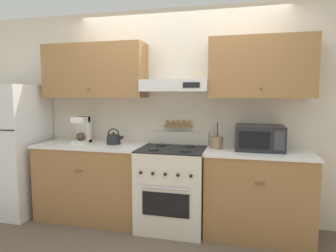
{
  "coord_description": "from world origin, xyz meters",
  "views": [
    {
      "loc": [
        0.76,
        -2.95,
        1.52
      ],
      "look_at": [
        -0.05,
        0.26,
        1.18
      ],
      "focal_mm": 32.0,
      "sensor_mm": 36.0,
      "label": 1
    }
  ],
  "objects_px": {
    "refrigerator": "(11,149)",
    "stove_range": "(173,188)",
    "utensil_crock": "(217,142)",
    "microwave": "(259,138)",
    "tea_kettle": "(114,138)",
    "coffee_maker": "(82,129)"
  },
  "relations": [
    {
      "from": "refrigerator",
      "to": "coffee_maker",
      "type": "relative_size",
      "value": 5.07
    },
    {
      "from": "coffee_maker",
      "to": "utensil_crock",
      "type": "xyz_separation_m",
      "value": [
        1.67,
        -0.03,
        -0.09
      ]
    },
    {
      "from": "tea_kettle",
      "to": "utensil_crock",
      "type": "xyz_separation_m",
      "value": [
        1.24,
        0.0,
        0.0
      ]
    },
    {
      "from": "stove_range",
      "to": "tea_kettle",
      "type": "xyz_separation_m",
      "value": [
        -0.75,
        0.08,
        0.53
      ]
    },
    {
      "from": "utensil_crock",
      "to": "microwave",
      "type": "bearing_deg",
      "value": 2.24
    },
    {
      "from": "stove_range",
      "to": "tea_kettle",
      "type": "height_order",
      "value": "tea_kettle"
    },
    {
      "from": "stove_range",
      "to": "refrigerator",
      "type": "relative_size",
      "value": 0.65
    },
    {
      "from": "tea_kettle",
      "to": "microwave",
      "type": "bearing_deg",
      "value": 0.6
    },
    {
      "from": "coffee_maker",
      "to": "microwave",
      "type": "height_order",
      "value": "coffee_maker"
    },
    {
      "from": "refrigerator",
      "to": "stove_range",
      "type": "bearing_deg",
      "value": 1.08
    },
    {
      "from": "stove_range",
      "to": "microwave",
      "type": "relative_size",
      "value": 2.12
    },
    {
      "from": "stove_range",
      "to": "coffee_maker",
      "type": "xyz_separation_m",
      "value": [
        -1.19,
        0.11,
        0.62
      ]
    },
    {
      "from": "stove_range",
      "to": "microwave",
      "type": "xyz_separation_m",
      "value": [
        0.94,
        0.1,
        0.6
      ]
    },
    {
      "from": "coffee_maker",
      "to": "utensil_crock",
      "type": "height_order",
      "value": "coffee_maker"
    },
    {
      "from": "microwave",
      "to": "stove_range",
      "type": "bearing_deg",
      "value": -173.97
    },
    {
      "from": "microwave",
      "to": "utensil_crock",
      "type": "distance_m",
      "value": 0.46
    },
    {
      "from": "stove_range",
      "to": "coffee_maker",
      "type": "height_order",
      "value": "coffee_maker"
    },
    {
      "from": "stove_range",
      "to": "microwave",
      "type": "height_order",
      "value": "microwave"
    },
    {
      "from": "microwave",
      "to": "utensil_crock",
      "type": "xyz_separation_m",
      "value": [
        -0.46,
        -0.02,
        -0.06
      ]
    },
    {
      "from": "refrigerator",
      "to": "utensil_crock",
      "type": "height_order",
      "value": "refrigerator"
    },
    {
      "from": "refrigerator",
      "to": "microwave",
      "type": "relative_size",
      "value": 3.25
    },
    {
      "from": "utensil_crock",
      "to": "stove_range",
      "type": "bearing_deg",
      "value": -170.44
    }
  ]
}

